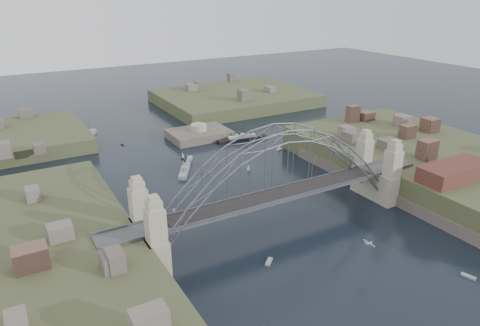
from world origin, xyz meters
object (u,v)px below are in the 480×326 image
bridge (279,179)px  naval_cruiser_near (186,167)px  fort_island (199,139)px  ocean_liner (242,138)px  wharf_shed (455,171)px  naval_cruiser_far (85,137)px

bridge → naval_cruiser_near: bearing=96.2°
fort_island → ocean_liner: fort_island is taller
bridge → fort_island: (12.00, 70.00, -12.66)m
fort_island → naval_cruiser_near: size_ratio=1.34×
naval_cruiser_near → bridge: bearing=-83.8°
wharf_shed → naval_cruiser_far: 125.16m
bridge → wharf_shed: size_ratio=4.20×
naval_cruiser_far → ocean_liner: (50.59, -30.25, -0.22)m
wharf_shed → ocean_liner: bearing=104.7°
bridge → wharf_shed: (44.00, -14.00, -2.32)m
ocean_liner → naval_cruiser_near: bearing=-152.6°
naval_cruiser_far → bridge: bearing=-73.9°
naval_cruiser_far → naval_cruiser_near: bearing=-65.2°
wharf_shed → naval_cruiser_near: (-48.74, 57.91, -9.18)m
wharf_shed → ocean_liner: wharf_shed is taller
fort_island → naval_cruiser_near: bearing=-122.7°
fort_island → naval_cruiser_near: 31.02m
ocean_liner → bridge: bearing=-112.7°
wharf_shed → bridge: bearing=162.3°
fort_island → wharf_shed: size_ratio=1.10×
naval_cruiser_near → naval_cruiser_far: 50.21m
wharf_shed → naval_cruiser_far: (-69.79, 103.50, -9.03)m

